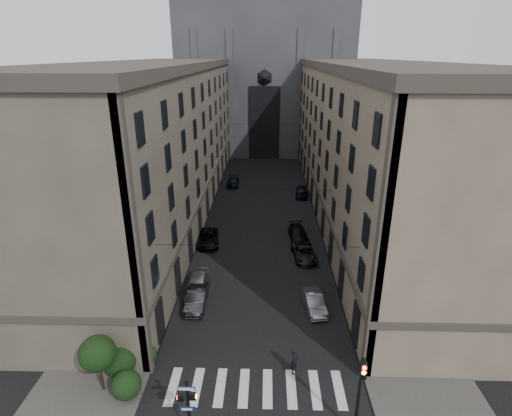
# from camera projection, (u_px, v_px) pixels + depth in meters

# --- Properties ---
(sidewalk_left) EXTENTS (7.00, 80.00, 0.15)m
(sidewalk_left) POSITION_uv_depth(u_px,v_px,m) (185.00, 208.00, 54.35)
(sidewalk_left) COLOR #383533
(sidewalk_left) RESTS_ON ground
(sidewalk_right) EXTENTS (7.00, 80.00, 0.15)m
(sidewalk_right) POSITION_uv_depth(u_px,v_px,m) (340.00, 210.00, 53.81)
(sidewalk_right) COLOR #383533
(sidewalk_right) RESTS_ON ground
(zebra_crossing) EXTENTS (11.00, 3.20, 0.01)m
(zebra_crossing) POSITION_uv_depth(u_px,v_px,m) (256.00, 388.00, 25.22)
(zebra_crossing) COLOR beige
(zebra_crossing) RESTS_ON ground
(building_left) EXTENTS (13.60, 60.60, 18.85)m
(building_left) POSITION_uv_depth(u_px,v_px,m) (158.00, 140.00, 51.07)
(building_left) COLOR #494338
(building_left) RESTS_ON ground
(building_right) EXTENTS (13.60, 60.60, 18.85)m
(building_right) POSITION_uv_depth(u_px,v_px,m) (369.00, 142.00, 50.38)
(building_right) COLOR brown
(building_right) RESTS_ON ground
(gothic_tower) EXTENTS (35.00, 23.00, 58.00)m
(gothic_tower) POSITION_uv_depth(u_px,v_px,m) (265.00, 63.00, 83.97)
(gothic_tower) COLOR #2D2D33
(gothic_tower) RESTS_ON ground
(pedestrian_signal_left) EXTENTS (1.02, 0.38, 4.00)m
(pedestrian_signal_left) POSITION_uv_depth(u_px,v_px,m) (188.00, 404.00, 21.21)
(pedestrian_signal_left) COLOR black
(pedestrian_signal_left) RESTS_ON ground
(traffic_light_right) EXTENTS (0.34, 0.50, 5.20)m
(traffic_light_right) POSITION_uv_depth(u_px,v_px,m) (360.00, 388.00, 21.02)
(traffic_light_right) COLOR black
(traffic_light_right) RESTS_ON ground
(shrub_cluster) EXTENTS (3.90, 4.40, 3.90)m
(shrub_cluster) POSITION_uv_depth(u_px,v_px,m) (116.00, 363.00, 24.80)
(shrub_cluster) COLOR black
(shrub_cluster) RESTS_ON sidewalk_left
(tram_wires) EXTENTS (14.00, 60.00, 0.43)m
(tram_wires) POSITION_uv_depth(u_px,v_px,m) (262.00, 158.00, 51.14)
(tram_wires) COLOR black
(tram_wires) RESTS_ON ground
(car_left_near) EXTENTS (1.94, 4.79, 1.63)m
(car_left_near) POSITION_uv_depth(u_px,v_px,m) (198.00, 284.00, 35.10)
(car_left_near) COLOR gray
(car_left_near) RESTS_ON ground
(car_left_midnear) EXTENTS (1.59, 4.39, 1.44)m
(car_left_midnear) POSITION_uv_depth(u_px,v_px,m) (197.00, 298.00, 33.21)
(car_left_midnear) COLOR black
(car_left_midnear) RESTS_ON ground
(car_left_midfar) EXTENTS (2.88, 5.18, 1.37)m
(car_left_midfar) POSITION_uv_depth(u_px,v_px,m) (208.00, 238.00, 44.09)
(car_left_midfar) COLOR black
(car_left_midfar) RESTS_ON ground
(car_left_far) EXTENTS (1.92, 4.49, 1.29)m
(car_left_far) POSITION_uv_depth(u_px,v_px,m) (233.00, 182.00, 63.31)
(car_left_far) COLOR black
(car_left_far) RESTS_ON ground
(car_right_near) EXTENTS (1.95, 4.22, 1.34)m
(car_right_near) POSITION_uv_depth(u_px,v_px,m) (314.00, 302.00, 32.82)
(car_right_near) COLOR slate
(car_right_near) RESTS_ON ground
(car_right_midnear) EXTENTS (2.65, 4.87, 1.30)m
(car_right_midnear) POSITION_uv_depth(u_px,v_px,m) (304.00, 253.00, 40.96)
(car_right_midnear) COLOR black
(car_right_midnear) RESTS_ON ground
(car_right_midfar) EXTENTS (2.32, 4.90, 1.38)m
(car_right_midfar) POSITION_uv_depth(u_px,v_px,m) (298.00, 234.00, 45.06)
(car_right_midfar) COLOR black
(car_right_midfar) RESTS_ON ground
(car_right_far) EXTENTS (2.09, 4.37, 1.44)m
(car_right_far) POSITION_uv_depth(u_px,v_px,m) (302.00, 192.00, 58.72)
(car_right_far) COLOR black
(car_right_far) RESTS_ON ground
(pedestrian) EXTENTS (0.65, 0.82, 1.97)m
(pedestrian) POSITION_uv_depth(u_px,v_px,m) (294.00, 361.00, 26.09)
(pedestrian) COLOR black
(pedestrian) RESTS_ON ground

